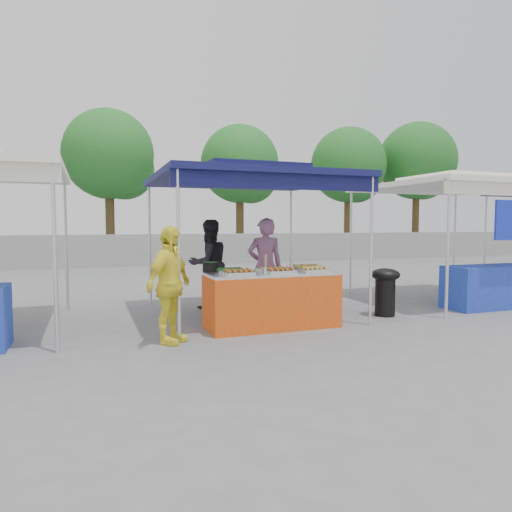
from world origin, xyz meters
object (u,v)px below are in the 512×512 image
object	(u,v)px
vendor_table	(272,300)
vendor_woman	(265,266)
customer_person	(169,285)
wok_burner	(385,287)
helper_man	(209,264)
cooking_pot	(211,267)

from	to	relation	value
vendor_table	vendor_woman	bearing A→B (deg)	74.55
customer_person	vendor_table	bearing A→B (deg)	-32.78
vendor_table	customer_person	bearing A→B (deg)	-165.61
wok_burner	vendor_table	bearing A→B (deg)	-157.82
vendor_woman	customer_person	bearing A→B (deg)	47.15
helper_man	customer_person	distance (m)	2.58
wok_burner	vendor_woman	xyz separation A→B (m)	(-1.89, 0.85, 0.35)
vendor_table	cooking_pot	distance (m)	1.06
vendor_table	wok_burner	size ratio (longest dim) A/B	2.41
wok_burner	customer_person	distance (m)	3.84
customer_person	vendor_woman	bearing A→B (deg)	-10.72
vendor_table	customer_person	distance (m)	1.72
cooking_pot	vendor_woman	world-z (taller)	vendor_woman
vendor_table	customer_person	size ratio (longest dim) A/B	1.28
helper_man	customer_person	xyz separation A→B (m)	(-1.13, -2.32, -0.05)
cooking_pot	wok_burner	world-z (taller)	cooking_pot
vendor_table	cooking_pot	xyz separation A→B (m)	(-0.86, 0.36, 0.50)
cooking_pot	vendor_table	bearing A→B (deg)	-22.83
customer_person	cooking_pot	bearing A→B (deg)	-1.63
vendor_woman	helper_man	distance (m)	1.20
cooking_pot	wok_burner	size ratio (longest dim) A/B	0.31
vendor_table	helper_man	bearing A→B (deg)	104.74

